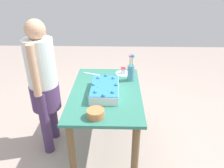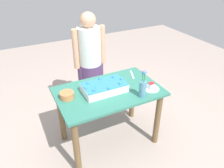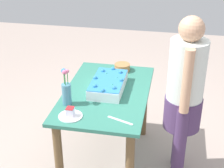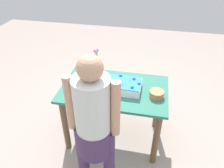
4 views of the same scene
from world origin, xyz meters
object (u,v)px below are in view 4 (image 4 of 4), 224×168
Objects in this scene: fruit_bowl at (157,94)px; person_standing at (94,123)px; serving_plate_with_slice at (81,73)px; flower_vase at (97,64)px; sheet_cake at (119,85)px; cake_knife at (71,94)px.

person_standing reaches higher than fruit_bowl.
serving_plate_with_slice is at bearing 24.87° from person_standing.
person_standing is (-0.22, 0.94, -0.03)m from flower_vase.
sheet_cake is at bearing -8.45° from person_standing.
flower_vase reaches higher than cake_knife.
serving_plate_with_slice is 0.22m from flower_vase.
flower_vase reaches higher than sheet_cake.
flower_vase is at bearing 13.29° from person_standing.
fruit_bowl is at bearing -40.17° from person_standing.
flower_vase is 2.09× the size of fruit_bowl.
sheet_cake is at bearing 139.00° from flower_vase.
flower_vase is (-0.18, -0.08, 0.10)m from serving_plate_with_slice.
person_standing is at bearing 103.29° from flower_vase.
fruit_bowl is (-0.73, 0.33, -0.08)m from flower_vase.
sheet_cake is at bearing -7.86° from fruit_bowl.
sheet_cake reaches higher than cake_knife.
sheet_cake is 0.43m from flower_vase.
sheet_cake is 2.56× the size of serving_plate_with_slice.
cake_knife is at bearing 8.55° from fruit_bowl.
person_standing is (-0.40, 0.86, 0.07)m from serving_plate_with_slice.
fruit_bowl is (-0.41, 0.06, -0.01)m from sheet_cake.
fruit_bowl is at bearing -60.45° from cake_knife.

